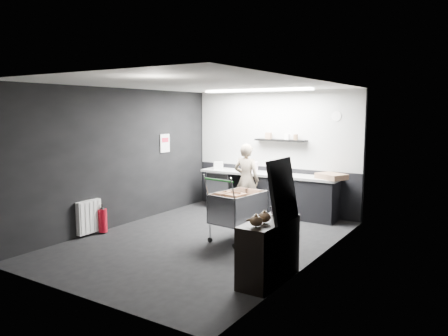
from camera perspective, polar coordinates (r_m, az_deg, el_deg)
The scene contains 22 objects.
floor at distance 7.79m, azimuth -2.51°, elevation -9.40°, with size 5.50×5.50×0.00m, color black.
ceiling at distance 7.47m, azimuth -2.63°, elevation 10.85°, with size 5.50×5.50×0.00m, color silver.
wall_back at distance 9.87m, azimuth 6.66°, elevation 2.15°, with size 5.50×5.50×0.00m, color black.
wall_front at distance 5.52m, azimuth -19.24°, elevation -2.46°, with size 5.50×5.50×0.00m, color black.
wall_left at distance 8.81m, azimuth -13.28°, elevation 1.35°, with size 5.50×5.50×0.00m, color black.
wall_right at distance 6.57m, azimuth 11.85°, elevation -0.65°, with size 5.50×5.50×0.00m, color black.
kitchen_wall_panel at distance 9.82m, azimuth 6.65°, elevation 5.04°, with size 3.95×0.02×1.70m, color #BBBCB7.
dado_panel at distance 9.97m, azimuth 6.53°, elevation -2.73°, with size 3.95×0.02×1.00m, color black.
floating_shelf at distance 9.65m, azimuth 7.41°, elevation 3.62°, with size 1.20×0.22×0.04m, color black.
wall_clock at distance 9.28m, azimuth 14.50°, elevation 6.57°, with size 0.20×0.20×0.03m, color white.
poster at distance 9.72m, azimuth -7.73°, elevation 3.23°, with size 0.02×0.30×0.40m, color white.
poster_red_band at distance 9.71m, azimuth -7.71°, elevation 3.64°, with size 0.01×0.22×0.10m, color red.
radiator at distance 8.33m, azimuth -17.24°, elevation -6.11°, with size 0.10×0.50×0.60m, color white.
ceiling_strip at distance 9.04m, azimuth 4.25°, elevation 10.06°, with size 2.40×0.20×0.04m, color white.
prep_counter at distance 9.64m, azimuth 6.44°, elevation -3.33°, with size 3.20×0.61×0.90m.
person at distance 9.39m, azimuth 2.93°, elevation -1.56°, with size 0.57×0.38×1.57m, color beige.
shopping_cart at distance 7.68m, azimuth 1.82°, elevation -5.41°, with size 0.74×1.10×1.15m.
sideboard at distance 5.92m, azimuth 6.11°, elevation -9.58°, with size 0.47×1.10×1.65m.
fire_extinguisher at distance 8.44m, azimuth -15.57°, elevation -6.51°, with size 0.16×0.16×0.53m.
cardboard_box at distance 9.02m, azimuth 13.86°, elevation -1.06°, with size 0.55×0.41×0.11m, color #976E50.
pink_tub at distance 9.79m, azimuth 3.79°, elevation 0.16°, with size 0.23×0.23×0.23m, color white.
white_container at distance 10.20m, azimuth -0.72°, elevation 0.32°, with size 0.20×0.15×0.17m, color white.
Camera 1 is at (4.29, -6.09, 2.26)m, focal length 35.00 mm.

